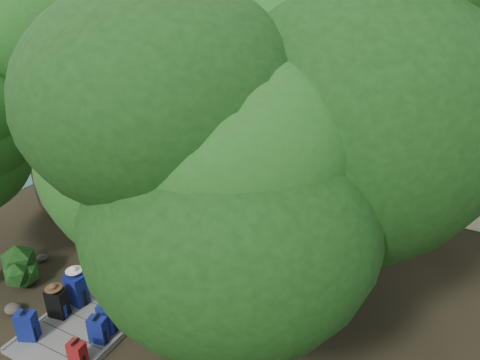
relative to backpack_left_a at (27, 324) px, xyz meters
The scene contains 51 objects.
ground 4.56m from the backpack_left_a, 80.97° to the left, with size 120.00×120.00×0.00m, color #2C2416.
sand_beach 20.50m from the backpack_left_a, 88.01° to the left, with size 40.00×22.00×0.02m, color tan.
water_bay 42.99m from the backpack_left_a, 136.71° to the left, with size 50.00×60.00×0.02m, color #274550.
distant_hill 65.56m from the backpack_left_a, 126.82° to the left, with size 32.00×16.00×12.00m, color black.
boardwalk 5.54m from the backpack_left_a, 82.60° to the left, with size 2.00×12.00×0.12m, color slate.
backpack_left_a is the anchor object (origin of this frame).
backpack_left_b 0.82m from the backpack_left_a, 88.62° to the left, with size 0.42×0.30×0.78m, color black, non-canonical shape.
backpack_left_c 1.35m from the backpack_left_a, 86.85° to the left, with size 0.47×0.33×0.87m, color navy, non-canonical shape.
backpack_left_d 2.66m from the backpack_left_a, 90.82° to the left, with size 0.34×0.25×0.52m, color navy, non-canonical shape.
backpack_right_a 1.46m from the backpack_left_a, ahead, with size 0.34×0.24×0.60m, color maroon, non-canonical shape.
backpack_right_b 1.53m from the backpack_left_a, 25.22° to the left, with size 0.37×0.26×0.67m, color navy, non-canonical shape.
backpack_right_c 1.67m from the backpack_left_a, 37.30° to the left, with size 0.40×0.28×0.68m, color navy, non-canonical shape.
backpack_right_d 2.31m from the backpack_left_a, 49.68° to the left, with size 0.31×0.23×0.48m, color #3B401A, non-canonical shape.
duffel_right_khaki 2.96m from the backpack_left_a, 63.00° to the left, with size 0.38×0.57×0.38m, color brown, non-canonical shape.
duffel_right_black 3.21m from the backpack_left_a, 63.02° to the left, with size 0.44×0.70×0.44m, color black, non-canonical shape.
suitcase_on_boardwalk 2.15m from the backpack_left_a, 92.30° to the left, with size 0.41×0.23×0.64m, color black, non-canonical shape.
lone_suitcase_on_sand 12.67m from the backpack_left_a, 84.94° to the left, with size 0.47×0.27×0.74m, color black, non-canonical shape.
hat_brown 0.92m from the backpack_left_a, 88.40° to the left, with size 0.38×0.38×0.11m, color #51351E, non-canonical shape.
hat_white 1.51m from the backpack_left_a, 88.07° to the left, with size 0.39×0.39×0.13m, color silver, non-canonical shape.
kayak 14.11m from the backpack_left_a, 99.82° to the left, with size 0.75×3.41×0.34m, color #A2220D.
sun_lounger 14.06m from the backpack_left_a, 74.47° to the left, with size 0.53×1.65×0.53m, color silver, non-canonical shape.
tree_right_a 5.31m from the backpack_left_a, 11.42° to the left, with size 4.61×4.61×7.68m, color black, non-canonical shape.
tree_right_b 7.84m from the backpack_left_a, 37.95° to the left, with size 5.54×5.54×9.90m, color black, non-canonical shape.
tree_right_c 8.53m from the backpack_left_a, 50.88° to the left, with size 5.21×5.21×9.01m, color black, non-canonical shape.
tree_right_d 11.52m from the backpack_left_a, 53.71° to the left, with size 6.51×6.51×11.93m, color black, non-canonical shape.
tree_right_e 12.69m from the backpack_left_a, 66.75° to the left, with size 5.07×5.07×9.13m, color black, non-canonical shape.
tree_right_f 16.11m from the backpack_left_a, 64.07° to the left, with size 5.98×5.98×10.67m, color black, non-canonical shape.
tree_left_b 7.57m from the backpack_left_a, 134.94° to the left, with size 5.18×5.18×9.32m, color black, non-canonical shape.
tree_left_c 9.16m from the backpack_left_a, 108.34° to the left, with size 4.37×4.37×7.59m, color black, non-canonical shape.
tree_back_a 19.76m from the backpack_left_a, 93.04° to the left, with size 5.54×5.54×9.58m, color black, non-canonical shape.
tree_back_b 20.44m from the backpack_left_a, 82.53° to the left, with size 5.34×5.34×9.53m, color black, non-canonical shape.
tree_back_c 21.26m from the backpack_left_a, 72.96° to the left, with size 4.70×4.70×8.45m, color black, non-canonical shape.
tree_back_d 19.20m from the backpack_left_a, 104.45° to the left, with size 4.18×4.18×6.97m, color black, non-canonical shape.
palm_right_a 11.34m from the backpack_left_a, 70.11° to the left, with size 3.91×3.91×6.66m, color #154613, non-canonical shape.
palm_right_b 17.19m from the backpack_left_a, 71.07° to the left, with size 4.46×4.46×8.61m, color #154613, non-canonical shape.
palm_right_c 17.67m from the backpack_left_a, 81.03° to the left, with size 3.97×3.97×6.32m, color #154613, non-canonical shape.
palm_left_a 11.45m from the backpack_left_a, 109.02° to the left, with size 3.86×3.86×6.13m, color #154613, non-canonical shape.
rock_left_a 1.27m from the backpack_left_a, 157.92° to the left, with size 0.40×0.36×0.22m, color #4C473F, non-canonical shape.
rock_left_b 3.15m from the backpack_left_a, 134.50° to the left, with size 0.31×0.28×0.17m, color #4C473F, non-canonical shape.
rock_left_c 5.50m from the backpack_left_a, 100.64° to the left, with size 0.54×0.48×0.30m, color #4C473F, non-canonical shape.
rock_left_d 7.33m from the backpack_left_a, 102.69° to the left, with size 0.27×0.24×0.15m, color #4C473F, non-canonical shape.
rock_right_a 2.98m from the backpack_left_a, 29.64° to the left, with size 0.43×0.38×0.23m, color #4C473F, non-canonical shape.
rock_right_b 5.17m from the backpack_left_a, 45.91° to the left, with size 0.48×0.43×0.26m, color #4C473F, non-canonical shape.
rock_right_c 6.30m from the backpack_left_a, 70.53° to the left, with size 0.28×0.25×0.15m, color #4C473F, non-canonical shape.
rock_right_d 8.82m from the backpack_left_a, 67.10° to the left, with size 0.56×0.50×0.31m, color #4C473F, non-canonical shape.
shrub_left_a 2.24m from the backpack_left_a, 146.22° to the left, with size 0.94×0.94×0.85m, color #1C5118, non-canonical shape.
shrub_left_b 5.45m from the backpack_left_a, 106.59° to the left, with size 0.99×0.99×0.89m, color #1C5118, non-canonical shape.
shrub_left_c 9.40m from the backpack_left_a, 101.21° to the left, with size 1.18×1.18×1.06m, color #1C5118, non-canonical shape.
shrub_right_a 3.16m from the backpack_left_a, 36.86° to the left, with size 0.96×0.96×0.86m, color #1C5118, non-canonical shape.
shrub_right_b 7.55m from the backpack_left_a, 65.20° to the left, with size 1.44×1.44×1.29m, color #1C5118, non-canonical shape.
shrub_right_c 10.46m from the backpack_left_a, 74.98° to the left, with size 0.73×0.73×0.66m, color #1C5118, non-canonical shape.
Camera 1 is at (6.86, -9.06, 7.61)m, focal length 35.00 mm.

